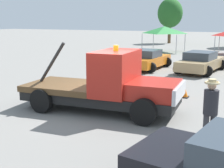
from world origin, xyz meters
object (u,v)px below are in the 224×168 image
at_px(tow_truck, 109,86).
at_px(canopy_tent_green, 164,30).
at_px(tree_center, 170,13).
at_px(parked_car_orange, 147,59).
at_px(person_near_truck, 211,106).
at_px(traffic_cone, 184,92).
at_px(parked_car_tan, 201,62).

relative_size(tow_truck, canopy_tent_green, 1.65).
bearing_deg(tree_center, tow_truck, -77.53).
distance_m(tow_truck, parked_car_orange, 10.53).
bearing_deg(person_near_truck, traffic_cone, 160.70).
height_order(person_near_truck, tree_center, tree_center).
distance_m(tow_truck, person_near_truck, 4.16).
bearing_deg(canopy_tent_green, parked_car_orange, -78.54).
relative_size(parked_car_tan, traffic_cone, 9.17).
xyz_separation_m(tow_truck, canopy_tent_green, (-4.61, 21.99, 1.34)).
relative_size(parked_car_orange, traffic_cone, 8.34).
distance_m(tow_truck, canopy_tent_green, 22.51).
bearing_deg(tow_truck, parked_car_tan, 78.21).
xyz_separation_m(parked_car_tan, tree_center, (-8.95, 23.85, 3.59)).
height_order(parked_car_orange, parked_car_tan, same).
distance_m(person_near_truck, parked_car_tan, 12.43).
distance_m(person_near_truck, traffic_cone, 5.33).
distance_m(person_near_truck, canopy_tent_green, 25.07).
height_order(parked_car_tan, canopy_tent_green, canopy_tent_green).
height_order(person_near_truck, traffic_cone, person_near_truck).
relative_size(tow_truck, parked_car_orange, 1.31).
bearing_deg(tow_truck, person_near_truck, -27.03).
bearing_deg(parked_car_orange, tree_center, 15.07).
bearing_deg(parked_car_tan, canopy_tent_green, 34.62).
height_order(person_near_truck, parked_car_tan, person_near_truck).
bearing_deg(person_near_truck, tow_truck, -152.31).
relative_size(tree_center, traffic_cone, 11.49).
bearing_deg(parked_car_tan, traffic_cone, -167.76).
bearing_deg(canopy_tent_green, tree_center, 103.55).
bearing_deg(canopy_tent_green, tow_truck, -78.15).
xyz_separation_m(parked_car_orange, tree_center, (-5.37, 24.14, 3.59)).
distance_m(parked_car_orange, tree_center, 24.99).
bearing_deg(tow_truck, tree_center, 97.88).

